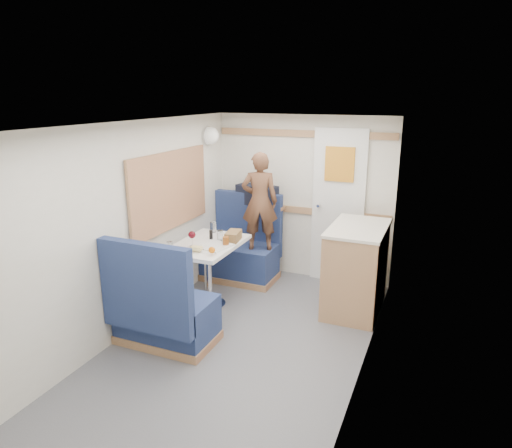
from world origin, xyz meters
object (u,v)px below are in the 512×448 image
at_px(wine_glass, 192,235).
at_px(tumbler_right, 220,235).
at_px(beer_glass, 226,241).
at_px(cheese_block, 197,248).
at_px(tumbler_mid, 213,227).
at_px(dome_light, 210,136).
at_px(orange_fruit, 212,250).
at_px(pepper_grinder, 211,235).
at_px(bread_loaf, 233,236).
at_px(bench_far, 242,255).
at_px(galley_counter, 356,268).
at_px(bench_near, 163,315).
at_px(duffel_bag, 257,195).
at_px(tray, 217,247).
at_px(dinette_table, 208,257).
at_px(person, 260,202).
at_px(tumbler_left, 170,247).

height_order(wine_glass, tumbler_right, wine_glass).
xyz_separation_m(tumbler_right, beer_glass, (0.14, -0.15, -0.00)).
xyz_separation_m(cheese_block, tumbler_mid, (-0.16, 0.66, 0.02)).
distance_m(cheese_block, beer_glass, 0.33).
relative_size(dome_light, orange_fruit, 3.08).
height_order(cheese_block, pepper_grinder, pepper_grinder).
xyz_separation_m(dome_light, bread_loaf, (0.61, -0.67, -0.98)).
xyz_separation_m(bench_far, pepper_grinder, (-0.03, -0.73, 0.47)).
xyz_separation_m(galley_counter, pepper_grinder, (-1.50, -0.41, 0.30)).
height_order(bench_near, dome_light, dome_light).
distance_m(dome_light, orange_fruit, 1.63).
height_order(dome_light, bread_loaf, dome_light).
distance_m(tumbler_mid, tumbler_right, 0.32).
bearing_deg(tumbler_right, bench_near, -94.64).
xyz_separation_m(duffel_bag, wine_glass, (-0.18, -1.29, -0.18)).
height_order(tumbler_mid, beer_glass, tumbler_mid).
height_order(tray, wine_glass, wine_glass).
xyz_separation_m(wine_glass, tumbler_right, (0.16, 0.31, -0.07)).
distance_m(orange_fruit, tumbler_mid, 0.77).
distance_m(cheese_block, bread_loaf, 0.50).
height_order(tumbler_mid, tumbler_right, tumbler_mid).
relative_size(dinette_table, dome_light, 4.60).
relative_size(dome_light, tumbler_mid, 1.70).
bearing_deg(bench_far, tumbler_mid, -104.62).
height_order(bench_near, duffel_bag, duffel_bag).
height_order(dome_light, duffel_bag, dome_light).
distance_m(tray, pepper_grinder, 0.29).
distance_m(tray, cheese_block, 0.24).
xyz_separation_m(dinette_table, bench_far, (-0.00, 0.86, -0.27)).
xyz_separation_m(person, wine_glass, (-0.36, -0.94, -0.18)).
relative_size(bench_near, person, 0.91).
xyz_separation_m(bench_near, orange_fruit, (0.22, 0.56, 0.47)).
relative_size(bench_far, orange_fruit, 16.17).
distance_m(bench_far, tumbler_mid, 0.70).
relative_size(dome_light, cheese_block, 1.86).
bearing_deg(tumbler_mid, pepper_grinder, -67.23).
height_order(dinette_table, bread_loaf, bread_loaf).
bearing_deg(bread_loaf, beer_glass, -87.59).
bearing_deg(tumbler_left, duffel_bag, 78.04).
xyz_separation_m(bench_far, bread_loaf, (0.22, -0.68, 0.47)).
bearing_deg(cheese_block, bench_near, -93.55).
distance_m(dome_light, tumbler_mid, 1.11).
distance_m(galley_counter, person, 1.33).
xyz_separation_m(cheese_block, bread_loaf, (0.18, 0.47, 0.01)).
bearing_deg(person, bench_far, -38.35).
bearing_deg(tray, duffel_bag, 92.73).
bearing_deg(duffel_bag, dinette_table, -80.82).
height_order(dinette_table, wine_glass, wine_glass).
relative_size(bench_near, galley_counter, 1.14).
bearing_deg(dome_light, tumbler_mid, -61.09).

